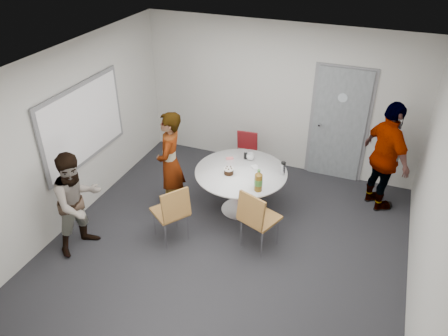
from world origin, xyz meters
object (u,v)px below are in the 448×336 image
at_px(chair_near_right, 256,215).
at_px(person_left, 78,202).
at_px(door, 339,125).
at_px(person_right, 386,157).
at_px(table, 242,177).
at_px(whiteboard, 84,124).
at_px(chair_near_left, 173,210).
at_px(person_main, 170,163).
at_px(chair_far, 246,150).

bearing_deg(chair_near_right, person_left, -138.97).
relative_size(door, person_right, 1.15).
xyz_separation_m(door, table, (-1.19, -1.66, -0.37)).
bearing_deg(person_right, chair_near_right, 101.04).
xyz_separation_m(whiteboard, person_left, (0.51, -1.00, -0.67)).
relative_size(whiteboard, person_left, 1.23).
distance_m(chair_near_left, person_main, 0.88).
height_order(door, chair_near_right, door).
distance_m(door, person_main, 3.02).
bearing_deg(door, chair_near_right, -106.25).
relative_size(table, person_main, 0.84).
bearing_deg(person_left, door, -23.77).
xyz_separation_m(table, person_right, (2.04, 0.97, 0.27)).
bearing_deg(chair_near_left, door, 0.71).
height_order(chair_far, person_right, person_right).
relative_size(door, whiteboard, 1.12).
relative_size(whiteboard, chair_near_left, 2.00).
relative_size(chair_near_left, person_right, 0.51).
bearing_deg(table, chair_near_right, -58.55).
height_order(chair_far, person_main, person_main).
height_order(door, person_left, door).
height_order(whiteboard, person_left, whiteboard).
distance_m(chair_near_right, person_left, 2.49).
xyz_separation_m(chair_far, person_right, (2.37, -0.17, 0.43)).
height_order(door, person_main, door).
bearing_deg(whiteboard, door, 32.66).
bearing_deg(chair_far, person_right, 170.60).
height_order(door, whiteboard, door).
distance_m(chair_far, person_main, 1.69).
relative_size(whiteboard, table, 1.31).
xyz_separation_m(table, chair_far, (-0.33, 1.14, -0.16)).
relative_size(door, chair_near_right, 2.16).
bearing_deg(chair_far, table, 100.93).
bearing_deg(chair_near_left, person_right, -18.01).
height_order(chair_near_right, person_main, person_main).
distance_m(chair_far, person_left, 3.17).
distance_m(whiteboard, person_right, 4.72).
bearing_deg(person_right, whiteboard, 72.63).
xyz_separation_m(table, person_left, (-1.86, -1.62, 0.12)).
bearing_deg(door, person_left, -132.93).
bearing_deg(chair_near_right, person_main, -175.01).
height_order(chair_near_right, chair_far, chair_near_right).
height_order(person_main, person_right, person_right).
height_order(table, person_left, person_left).
bearing_deg(person_main, whiteboard, -90.91).
bearing_deg(table, chair_far, 106.16).
distance_m(whiteboard, person_main, 1.45).
bearing_deg(person_left, chair_near_left, -45.39).
distance_m(door, chair_far, 1.69).
relative_size(chair_far, person_left, 0.53).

